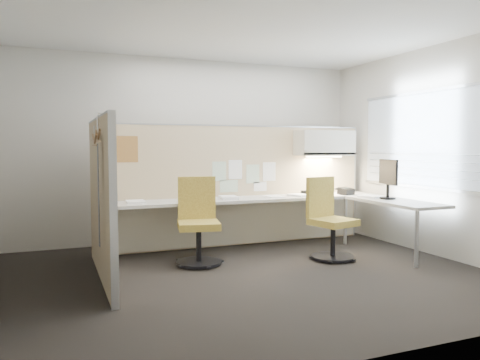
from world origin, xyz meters
name	(u,v)px	position (x,y,z in m)	size (l,w,h in m)	color
floor	(245,276)	(0.00, 0.00, -0.01)	(5.50, 4.50, 0.01)	black
ceiling	(245,22)	(0.00, 0.00, 2.80)	(5.50, 4.50, 0.01)	white
wall_back	(189,150)	(0.00, 2.25, 1.40)	(5.50, 0.02, 2.80)	beige
wall_front	(375,154)	(0.00, -2.25, 1.40)	(5.50, 0.02, 2.80)	beige
wall_right	(436,151)	(2.75, 0.00, 1.40)	(0.02, 4.50, 2.80)	beige
window_pane	(435,139)	(2.73, 0.00, 1.55)	(0.01, 2.80, 1.30)	#929FAA
partition_back	(238,186)	(0.55, 1.60, 0.88)	(4.10, 0.06, 1.75)	#C5AD88
partition_left	(101,199)	(-1.50, 0.50, 0.88)	(0.06, 2.20, 1.75)	#C5AD88
desk	(275,207)	(0.93, 1.13, 0.60)	(4.00, 2.07, 0.73)	beige
overhead_bin	(324,143)	(1.90, 1.39, 1.51)	(0.90, 0.36, 0.38)	beige
task_light_strip	(324,157)	(1.90, 1.39, 1.30)	(0.60, 0.06, 0.02)	#FFEABF
pinned_papers	(243,175)	(0.63, 1.57, 1.03)	(1.01, 0.00, 0.47)	#8CBF8C
poster	(127,149)	(-1.05, 1.57, 1.42)	(0.28, 0.00, 0.35)	orange
chair_left	(198,224)	(-0.33, 0.73, 0.50)	(0.58, 0.60, 1.06)	black
chair_right	(329,221)	(1.33, 0.35, 0.49)	(0.59, 0.61, 1.04)	black
monitor	(388,176)	(2.30, 0.39, 1.05)	(0.22, 0.51, 0.54)	black
phone	(346,191)	(2.12, 1.13, 0.78)	(0.26, 0.24, 0.12)	black
stapler	(315,192)	(1.74, 1.38, 0.76)	(0.14, 0.04, 0.05)	black
tape_dispenser	(304,192)	(1.56, 1.40, 0.76)	(0.10, 0.06, 0.06)	black
coat_hook	(97,150)	(-1.58, -0.05, 1.42)	(0.18, 0.43, 1.30)	silver
paper_stack_0	(136,202)	(-1.01, 1.25, 0.74)	(0.23, 0.30, 0.03)	white
paper_stack_1	(198,199)	(-0.16, 1.27, 0.74)	(0.23, 0.30, 0.02)	white
paper_stack_2	(229,198)	(0.26, 1.22, 0.75)	(0.23, 0.30, 0.04)	white
paper_stack_3	(274,196)	(0.98, 1.25, 0.74)	(0.23, 0.30, 0.01)	white
paper_stack_4	(299,195)	(1.38, 1.23, 0.74)	(0.23, 0.30, 0.03)	white
paper_stack_5	(370,197)	(2.23, 0.68, 0.74)	(0.23, 0.30, 0.02)	white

